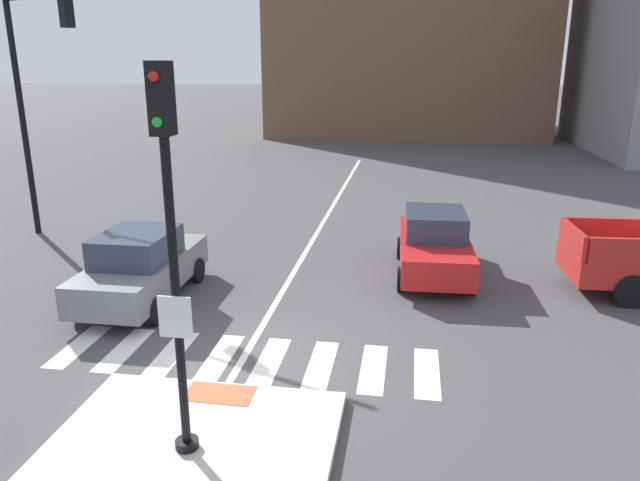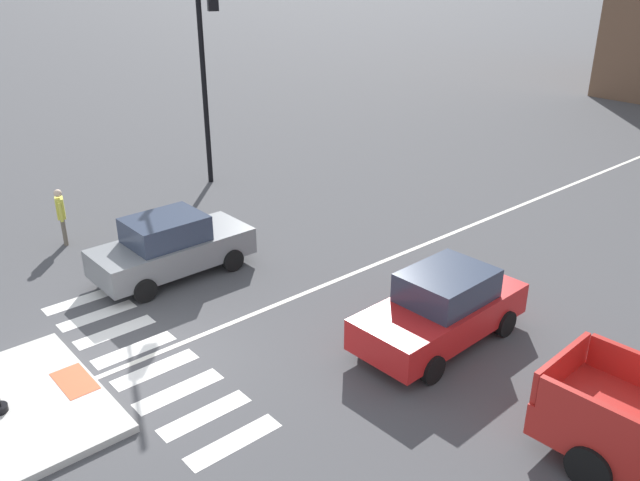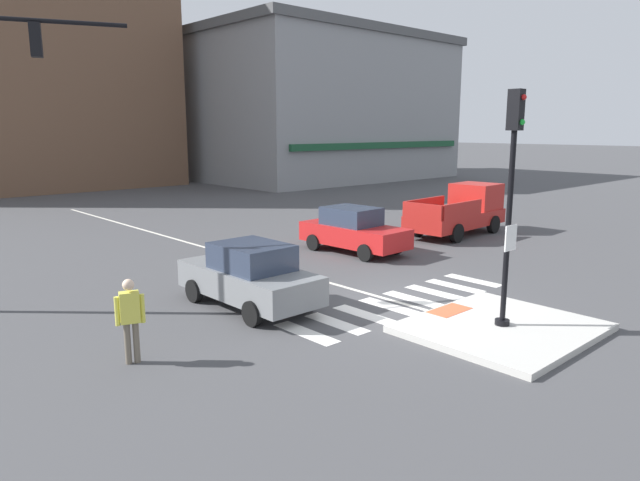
{
  "view_description": "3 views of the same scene",
  "coord_description": "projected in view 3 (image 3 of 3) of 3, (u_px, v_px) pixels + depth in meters",
  "views": [
    {
      "loc": [
        2.88,
        -9.14,
        5.2
      ],
      "look_at": [
        0.63,
        5.25,
        0.84
      ],
      "focal_mm": 33.16,
      "sensor_mm": 36.0,
      "label": 1
    },
    {
      "loc": [
        11.05,
        -4.39,
        7.81
      ],
      "look_at": [
        0.22,
        4.94,
        1.44
      ],
      "focal_mm": 36.78,
      "sensor_mm": 36.0,
      "label": 2
    },
    {
      "loc": [
        -11.19,
        -8.76,
        4.44
      ],
      "look_at": [
        -0.07,
        3.38,
        1.22
      ],
      "focal_mm": 32.13,
      "sensor_mm": 36.0,
      "label": 3
    }
  ],
  "objects": [
    {
      "name": "lane_centre_line",
      "position": [
        204.0,
        247.0,
        21.82
      ],
      "size": [
        0.14,
        28.0,
        0.01
      ],
      "primitive_type": "cube",
      "color": "silver",
      "rests_on": "ground"
    },
    {
      "name": "car_red_eastbound_mid",
      "position": [
        353.0,
        230.0,
        20.79
      ],
      "size": [
        1.94,
        4.15,
        1.64
      ],
      "color": "red",
      "rests_on": "ground"
    },
    {
      "name": "crosswalk_stripe_g",
      "position": [
        455.0,
        286.0,
        16.39
      ],
      "size": [
        0.44,
        1.8,
        0.01
      ],
      "primitive_type": "cube",
      "color": "silver",
      "rests_on": "ground"
    },
    {
      "name": "tactile_pad_front",
      "position": [
        449.0,
        310.0,
        13.74
      ],
      "size": [
        1.1,
        0.6,
        0.01
      ],
      "primitive_type": "cube",
      "color": "#DB5B38",
      "rests_on": "traffic_island"
    },
    {
      "name": "crosswalk_stripe_a",
      "position": [
        306.0,
        333.0,
        12.64
      ],
      "size": [
        0.44,
        1.8,
        0.01
      ],
      "primitive_type": "cube",
      "color": "silver",
      "rests_on": "ground"
    },
    {
      "name": "ground_plane",
      "position": [
        411.0,
        306.0,
        14.6
      ],
      "size": [
        300.0,
        300.0,
        0.0
      ],
      "primitive_type": "plane",
      "color": "#474749"
    },
    {
      "name": "building_corner_left",
      "position": [
        12.0,
        42.0,
        43.25
      ],
      "size": [
        20.5,
        16.58,
        21.67
      ],
      "color": "brown",
      "rests_on": "ground"
    },
    {
      "name": "crosswalk_stripe_f",
      "position": [
        435.0,
        292.0,
        15.77
      ],
      "size": [
        0.44,
        1.8,
        0.01
      ],
      "primitive_type": "cube",
      "color": "silver",
      "rests_on": "ground"
    },
    {
      "name": "crosswalk_stripe_b",
      "position": [
        337.0,
        323.0,
        13.26
      ],
      "size": [
        0.44,
        1.8,
        0.01
      ],
      "primitive_type": "cube",
      "color": "silver",
      "rests_on": "ground"
    },
    {
      "name": "pickup_truck_red_cross_right",
      "position": [
        462.0,
        211.0,
        24.43
      ],
      "size": [
        5.19,
        2.26,
        2.08
      ],
      "color": "red",
      "rests_on": "ground"
    },
    {
      "name": "crosswalk_stripe_d",
      "position": [
        390.0,
        306.0,
        14.52
      ],
      "size": [
        0.44,
        1.8,
        0.01
      ],
      "primitive_type": "cube",
      "color": "silver",
      "rests_on": "ground"
    },
    {
      "name": "crosswalk_stripe_h",
      "position": [
        473.0,
        280.0,
        17.02
      ],
      "size": [
        0.44,
        1.8,
        0.01
      ],
      "primitive_type": "cube",
      "color": "silver",
      "rests_on": "ground"
    },
    {
      "name": "crosswalk_stripe_c",
      "position": [
        364.0,
        314.0,
        13.89
      ],
      "size": [
        0.44,
        1.8,
        0.01
      ],
      "primitive_type": "cube",
      "color": "silver",
      "rests_on": "ground"
    },
    {
      "name": "car_grey_westbound_near",
      "position": [
        250.0,
        276.0,
        14.37
      ],
      "size": [
        1.87,
        4.11,
        1.64
      ],
      "color": "slate",
      "rests_on": "ground"
    },
    {
      "name": "traffic_island",
      "position": [
        502.0,
        328.0,
        12.75
      ],
      "size": [
        4.0,
        3.49,
        0.15
      ],
      "primitive_type": "cube",
      "color": "beige",
      "rests_on": "ground"
    },
    {
      "name": "signal_pole",
      "position": [
        511.0,
        188.0,
        12.14
      ],
      "size": [
        0.44,
        0.38,
        5.09
      ],
      "color": "black",
      "rests_on": "traffic_island"
    },
    {
      "name": "crosswalk_stripe_e",
      "position": [
        413.0,
        299.0,
        15.14
      ],
      "size": [
        0.44,
        1.8,
        0.01
      ],
      "primitive_type": "cube",
      "color": "silver",
      "rests_on": "ground"
    },
    {
      "name": "pedestrian_at_curb_left",
      "position": [
        130.0,
        314.0,
        10.84
      ],
      "size": [
        0.52,
        0.33,
        1.67
      ],
      "color": "#6B6051",
      "rests_on": "ground"
    },
    {
      "name": "building_corner_right",
      "position": [
        319.0,
        107.0,
        51.71
      ],
      "size": [
        22.46,
        15.8,
        12.6
      ],
      "color": "gray",
      "rests_on": "ground"
    }
  ]
}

